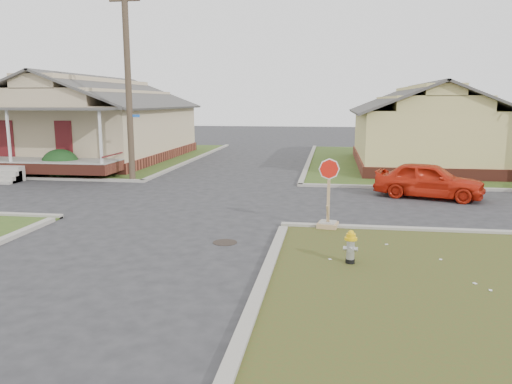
# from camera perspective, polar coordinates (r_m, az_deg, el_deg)

# --- Properties ---
(ground) EXTENTS (120.00, 120.00, 0.00)m
(ground) POSITION_cam_1_polar(r_m,az_deg,el_deg) (14.28, -11.84, -4.76)
(ground) COLOR #27272A
(ground) RESTS_ON ground
(verge_far_left) EXTENTS (19.00, 19.00, 0.05)m
(verge_far_left) POSITION_cam_1_polar(r_m,az_deg,el_deg) (35.89, -21.45, 3.83)
(verge_far_left) COLOR #344F1C
(verge_far_left) RESTS_ON ground
(curbs) EXTENTS (80.00, 40.00, 0.12)m
(curbs) POSITION_cam_1_polar(r_m,az_deg,el_deg) (18.91, -6.60, -0.89)
(curbs) COLOR gray
(curbs) RESTS_ON ground
(manhole) EXTENTS (0.64, 0.64, 0.01)m
(manhole) POSITION_cam_1_polar(r_m,az_deg,el_deg) (13.21, -3.56, -5.77)
(manhole) COLOR black
(manhole) RESTS_ON ground
(corner_house) EXTENTS (10.10, 15.50, 5.30)m
(corner_house) POSITION_cam_1_polar(r_m,az_deg,el_deg) (33.15, -18.30, 7.45)
(corner_house) COLOR maroon
(corner_house) RESTS_ON ground
(side_house_yellow) EXTENTS (7.60, 11.60, 4.70)m
(side_house_yellow) POSITION_cam_1_polar(r_m,az_deg,el_deg) (29.87, 18.54, 7.00)
(side_house_yellow) COLOR maroon
(side_house_yellow) RESTS_ON ground
(utility_pole) EXTENTS (1.80, 0.28, 9.00)m
(utility_pole) POSITION_cam_1_polar(r_m,az_deg,el_deg) (23.64, -14.42, 12.46)
(utility_pole) COLOR #423226
(utility_pole) RESTS_ON ground
(fire_hydrant) EXTENTS (0.29, 0.29, 0.77)m
(fire_hydrant) POSITION_cam_1_polar(r_m,az_deg,el_deg) (11.51, 10.77, -5.98)
(fire_hydrant) COLOR black
(fire_hydrant) RESTS_ON ground
(stop_sign) EXTENTS (0.57, 0.56, 2.02)m
(stop_sign) POSITION_cam_1_polar(r_m,az_deg,el_deg) (14.59, 8.23, -2.35)
(stop_sign) COLOR #9D7F55
(stop_sign) RESTS_ON ground
(red_sedan) EXTENTS (4.33, 2.76, 1.37)m
(red_sedan) POSITION_cam_1_polar(r_m,az_deg,el_deg) (20.20, 19.15, 1.30)
(red_sedan) COLOR red
(red_sedan) RESTS_ON ground
(hedge_right) EXTENTS (1.62, 1.33, 1.24)m
(hedge_right) POSITION_cam_1_polar(r_m,az_deg,el_deg) (26.10, -21.45, 3.05)
(hedge_right) COLOR #153A18
(hedge_right) RESTS_ON verge_far_left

